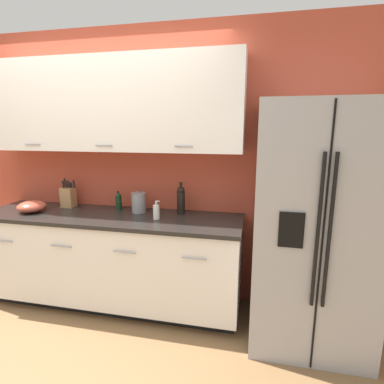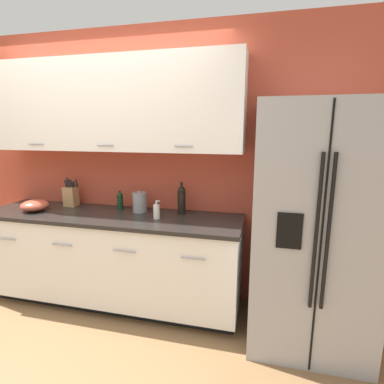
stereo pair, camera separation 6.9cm
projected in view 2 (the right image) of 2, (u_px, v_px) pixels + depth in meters
ground_plane at (46, 351)px, 2.30m from camera, size 14.00×14.00×0.00m
wall_back at (110, 148)px, 2.96m from camera, size 10.00×0.39×2.60m
counter_unit at (113, 258)px, 2.88m from camera, size 2.46×0.64×0.90m
refrigerator at (312, 228)px, 2.29m from camera, size 0.87×0.82×1.87m
knife_block at (71, 196)px, 3.06m from camera, size 0.14×0.11×0.29m
wine_bottle at (182, 199)px, 2.77m from camera, size 0.08×0.08×0.30m
soap_dispenser at (157, 211)px, 2.63m from camera, size 0.06×0.06×0.17m
oil_bottle at (120, 201)px, 2.93m from camera, size 0.06×0.06×0.19m
steel_canister at (140, 202)px, 2.85m from camera, size 0.14×0.14×0.20m
mixing_bowl at (35, 205)px, 2.89m from camera, size 0.26×0.26×0.11m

